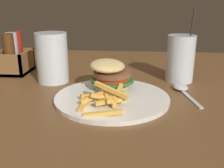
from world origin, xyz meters
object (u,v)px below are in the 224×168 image
beer_glass (52,59)px  spoon (182,88)px  juice_glass (180,60)px  meal_plate_near (111,87)px  condiment_caddy (15,57)px

beer_glass → spoon: 0.37m
juice_glass → meal_plate_near: bearing=128.0°
condiment_caddy → beer_glass: bearing=-118.6°
beer_glass → juice_glass: bearing=-83.9°
juice_glass → spoon: bearing=176.1°
meal_plate_near → beer_glass: size_ratio=1.94×
spoon → meal_plate_near: bearing=95.8°
condiment_caddy → meal_plate_near: bearing=-120.0°
spoon → condiment_caddy: 0.54m
meal_plate_near → condiment_caddy: bearing=60.0°
beer_glass → spoon: bearing=-97.8°
beer_glass → juice_glass: size_ratio=0.67×
meal_plate_near → condiment_caddy: 0.39m
juice_glass → condiment_caddy: size_ratio=1.62×
beer_glass → condiment_caddy: 0.18m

